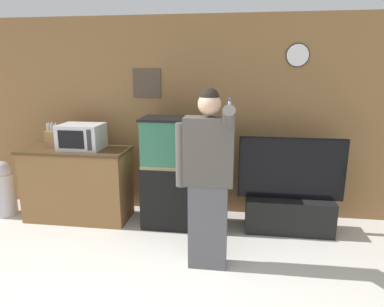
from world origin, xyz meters
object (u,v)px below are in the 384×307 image
Objects in this scene: knife_block at (52,139)px; microwave at (82,137)px; aquarium_on_stand at (184,173)px; trash_bin at (4,188)px; counter_island at (78,184)px; person_standing at (208,178)px; tv_on_stand at (289,204)px.

microwave is at bearing -1.05° from knife_block.
trash_bin is (-2.45, -0.04, -0.30)m from aquarium_on_stand.
person_standing is at bearing -26.22° from counter_island.
microwave is 2.71m from tv_on_stand.
person_standing is 2.36× the size of trash_bin.
counter_island is 1.09× the size of tv_on_stand.
microwave reaches higher than counter_island.
knife_block is 0.18× the size of person_standing.
aquarium_on_stand is 0.98m from person_standing.
knife_block is at bearing 5.58° from trash_bin.
tv_on_stand is 1.41m from person_standing.
microwave is (0.10, 0.02, 0.63)m from counter_island.
counter_island is 1.81× the size of trash_bin.
microwave is 1.62× the size of knife_block.
microwave reaches higher than tv_on_stand.
knife_block is at bearing 179.92° from tv_on_stand.
aquarium_on_stand is at bearing -178.73° from tv_on_stand.
microwave is at bearing 178.90° from aquarium_on_stand.
counter_island is at bearing 179.75° from aquarium_on_stand.
tv_on_stand is 3.74m from trash_bin.
counter_island is at bearing -179.52° from tv_on_stand.
trash_bin is (-3.74, -0.07, 0.05)m from tv_on_stand.
tv_on_stand is 0.70× the size of person_standing.
tv_on_stand is at bearing -0.08° from knife_block.
trash_bin is at bearing 163.54° from person_standing.
microwave is 1.35m from trash_bin.
aquarium_on_stand is 1.83× the size of trash_bin.
counter_island is 4.18× the size of knife_block.
trash_bin is (-0.72, -0.07, -0.68)m from knife_block.
counter_island is at bearing 2.42° from trash_bin.
aquarium_on_stand is (1.41, -0.01, 0.21)m from counter_island.
knife_block is (-0.32, 0.03, 0.59)m from counter_island.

